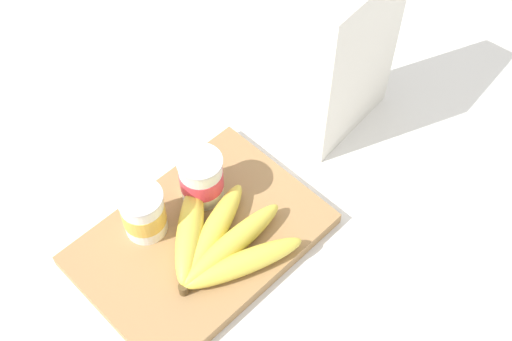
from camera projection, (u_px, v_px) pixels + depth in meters
name	position (u px, v px, depth m)	size (l,w,h in m)	color
ground_plane	(201.00, 243.00, 0.97)	(2.40, 2.40, 0.00)	silver
cutting_board	(201.00, 239.00, 0.96)	(0.35, 0.24, 0.02)	#A37A4C
cereal_box	(349.00, 58.00, 0.99)	(0.19, 0.06, 0.29)	white
yogurt_cup_front	(143.00, 212.00, 0.92)	(0.07, 0.07, 0.08)	white
yogurt_cup_back	(201.00, 178.00, 0.96)	(0.07, 0.07, 0.08)	white
banana_bunch	(218.00, 242.00, 0.92)	(0.20, 0.21, 0.04)	yellow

